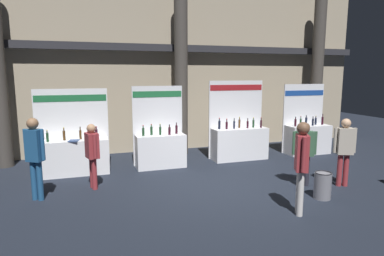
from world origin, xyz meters
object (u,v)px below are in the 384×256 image
Objects in this scene: exhibitor_booth_3 at (307,136)px; visitor_0 at (344,146)px; exhibitor_booth_0 at (73,153)px; trash_bin at (323,185)px; visitor_2 at (301,160)px; exhibitor_booth_2 at (239,140)px; visitor_4 at (35,152)px; visitor_5 at (304,149)px; visitor_3 at (92,151)px; exhibitor_booth_1 at (160,147)px.

visitor_0 is at bearing -112.75° from exhibitor_booth_3.
exhibitor_booth_0 is 7.08m from visitor_0.
trash_bin is at bearing -131.29° from visitor_0.
exhibitor_booth_3 reaches higher than visitor_2.
exhibitor_booth_2 is 3.47m from visitor_0.
visitor_4 is at bearing -111.51° from exhibitor_booth_0.
exhibitor_booth_3 is 1.32× the size of visitor_4.
visitor_5 is (-0.92, 0.32, -0.07)m from visitor_0.
exhibitor_booth_2 is 3.79m from trash_bin.
visitor_4 is (-7.06, 1.30, 0.08)m from visitor_0.
visitor_3 is (-4.60, -1.51, 0.31)m from exhibitor_booth_2.
visitor_3 is 0.87× the size of visitor_4.
visitor_2 is 1.17× the size of visitor_3.
visitor_2 is (-3.39, -4.31, 0.49)m from exhibitor_booth_3.
exhibitor_booth_0 reaches higher than visitor_0.
exhibitor_booth_3 is at bearing 87.95° from visitor_0.
exhibitor_booth_1 is at bearing -177.32° from exhibitor_booth_2.
exhibitor_booth_2 is at bearing 132.20° from visitor_0.
exhibitor_booth_2 reaches higher than visitor_2.
exhibitor_booth_3 is 4.44m from trash_bin.
exhibitor_booth_0 is at bearing 179.54° from exhibitor_booth_1.
trash_bin is (5.31, -3.66, -0.29)m from exhibitor_booth_0.
visitor_3 is at bearing 154.97° from trash_bin.
visitor_4 reaches higher than visitor_5.
trash_bin is at bearing -33.72° from visitor_2.
exhibitor_booth_3 reaches higher than visitor_3.
visitor_2 is at bearing 70.42° from visitor_5.
visitor_3 is at bearing 80.49° from visitor_2.
exhibitor_booth_1 is 1.30× the size of visitor_2.
visitor_5 is at bearing -11.27° from visitor_2.
exhibitor_booth_2 is at bearing 179.50° from exhibitor_booth_3.
exhibitor_booth_0 is 1.29× the size of visitor_4.
visitor_5 is at bearing -83.11° from exhibitor_booth_2.
trash_bin is at bearing 49.51° from visitor_3.
visitor_4 is at bearing -150.42° from exhibitor_booth_1.
exhibitor_booth_2 is (2.64, 0.12, 0.03)m from exhibitor_booth_1.
exhibitor_booth_2 reaches higher than visitor_0.
trash_bin is 0.33× the size of visitor_4.
visitor_5 reaches higher than visitor_3.
visitor_5 is (5.43, -2.79, 0.35)m from exhibitor_booth_0.
visitor_4 reaches higher than visitor_0.
trash_bin is at bearing 100.73° from visitor_5.
exhibitor_booth_0 is at bearing -178.83° from exhibitor_booth_2.
visitor_5 is at bearing -42.79° from exhibitor_booth_1.
visitor_5 is at bearing -27.19° from exhibitor_booth_0.
exhibitor_booth_3 is at bearing 0.61° from exhibitor_booth_0.
exhibitor_booth_3 is 1.43× the size of visitor_0.
exhibitor_booth_0 is 0.98× the size of exhibitor_booth_1.
exhibitor_booth_2 is at bearing 1.17° from exhibitor_booth_0.
visitor_4 is (-6.02, 1.85, 0.79)m from trash_bin.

